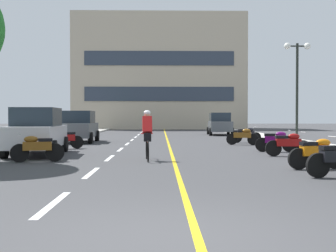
# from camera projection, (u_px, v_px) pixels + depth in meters

# --- Properties ---
(ground_plane) EXTENTS (140.00, 140.00, 0.00)m
(ground_plane) POSITION_uv_depth(u_px,v_px,m) (163.00, 141.00, 26.12)
(ground_plane) COLOR #38383A
(curb_left) EXTENTS (2.40, 72.00, 0.12)m
(curb_left) POSITION_uv_depth(u_px,v_px,m) (58.00, 138.00, 28.99)
(curb_left) COLOR #B7B2A8
(curb_left) RESTS_ON ground
(curb_right) EXTENTS (2.40, 72.00, 0.12)m
(curb_right) POSITION_uv_depth(u_px,v_px,m) (267.00, 137.00, 29.25)
(curb_right) COLOR #B7B2A8
(curb_right) RESTS_ON ground
(lane_dash_0) EXTENTS (0.14, 2.20, 0.01)m
(lane_dash_0) POSITION_uv_depth(u_px,v_px,m) (53.00, 204.00, 7.09)
(lane_dash_0) COLOR silver
(lane_dash_0) RESTS_ON ground
(lane_dash_1) EXTENTS (0.14, 2.20, 0.01)m
(lane_dash_1) POSITION_uv_depth(u_px,v_px,m) (91.00, 173.00, 11.09)
(lane_dash_1) COLOR silver
(lane_dash_1) RESTS_ON ground
(lane_dash_2) EXTENTS (0.14, 2.20, 0.01)m
(lane_dash_2) POSITION_uv_depth(u_px,v_px,m) (110.00, 158.00, 15.09)
(lane_dash_2) COLOR silver
(lane_dash_2) RESTS_ON ground
(lane_dash_3) EXTENTS (0.14, 2.20, 0.01)m
(lane_dash_3) POSITION_uv_depth(u_px,v_px,m) (120.00, 149.00, 19.09)
(lane_dash_3) COLOR silver
(lane_dash_3) RESTS_ON ground
(lane_dash_4) EXTENTS (0.14, 2.20, 0.01)m
(lane_dash_4) POSITION_uv_depth(u_px,v_px,m) (127.00, 144.00, 23.09)
(lane_dash_4) COLOR silver
(lane_dash_4) RESTS_ON ground
(lane_dash_5) EXTENTS (0.14, 2.20, 0.01)m
(lane_dash_5) POSITION_uv_depth(u_px,v_px,m) (132.00, 140.00, 27.08)
(lane_dash_5) COLOR silver
(lane_dash_5) RESTS_ON ground
(lane_dash_6) EXTENTS (0.14, 2.20, 0.01)m
(lane_dash_6) POSITION_uv_depth(u_px,v_px,m) (136.00, 137.00, 31.08)
(lane_dash_6) COLOR silver
(lane_dash_6) RESTS_ON ground
(lane_dash_7) EXTENTS (0.14, 2.20, 0.01)m
(lane_dash_7) POSITION_uv_depth(u_px,v_px,m) (139.00, 135.00, 35.08)
(lane_dash_7) COLOR silver
(lane_dash_7) RESTS_ON ground
(lane_dash_8) EXTENTS (0.14, 2.20, 0.01)m
(lane_dash_8) POSITION_uv_depth(u_px,v_px,m) (141.00, 133.00, 39.08)
(lane_dash_8) COLOR silver
(lane_dash_8) RESTS_ON ground
(lane_dash_9) EXTENTS (0.14, 2.20, 0.01)m
(lane_dash_9) POSITION_uv_depth(u_px,v_px,m) (143.00, 131.00, 43.08)
(lane_dash_9) COLOR silver
(lane_dash_9) RESTS_ON ground
(lane_dash_10) EXTENTS (0.14, 2.20, 0.01)m
(lane_dash_10) POSITION_uv_depth(u_px,v_px,m) (144.00, 130.00, 47.08)
(lane_dash_10) COLOR silver
(lane_dash_10) RESTS_ON ground
(lane_dash_11) EXTENTS (0.14, 2.20, 0.01)m
(lane_dash_11) POSITION_uv_depth(u_px,v_px,m) (145.00, 129.00, 51.08)
(lane_dash_11) COLOR silver
(lane_dash_11) RESTS_ON ground
(centre_line_yellow) EXTENTS (0.12, 66.00, 0.01)m
(centre_line_yellow) POSITION_uv_depth(u_px,v_px,m) (167.00, 138.00, 29.12)
(centre_line_yellow) COLOR gold
(centre_line_yellow) RESTS_ON ground
(office_building) EXTENTS (20.96, 8.77, 14.01)m
(office_building) POSITION_uv_depth(u_px,v_px,m) (159.00, 74.00, 54.28)
(office_building) COLOR #BCAD93
(office_building) RESTS_ON ground
(street_lamp_mid) EXTENTS (1.46, 0.36, 5.39)m
(street_lamp_mid) POSITION_uv_depth(u_px,v_px,m) (297.00, 70.00, 23.13)
(street_lamp_mid) COLOR black
(street_lamp_mid) RESTS_ON curb_right
(parked_car_near) EXTENTS (2.18, 4.32, 1.82)m
(parked_car_near) POSITION_uv_depth(u_px,v_px,m) (37.00, 131.00, 16.39)
(parked_car_near) COLOR black
(parked_car_near) RESTS_ON ground
(parked_car_mid) EXTENTS (2.00, 4.24, 1.82)m
(parked_car_mid) POSITION_uv_depth(u_px,v_px,m) (79.00, 127.00, 24.57)
(parked_car_mid) COLOR black
(parked_car_mid) RESTS_ON ground
(parked_car_far) EXTENTS (2.09, 4.28, 1.82)m
(parked_car_far) POSITION_uv_depth(u_px,v_px,m) (220.00, 124.00, 34.64)
(parked_car_far) COLOR black
(parked_car_far) RESTS_ON ground
(motorcycle_2) EXTENTS (1.69, 0.61, 0.92)m
(motorcycle_2) POSITION_uv_depth(u_px,v_px,m) (317.00, 152.00, 11.88)
(motorcycle_2) COLOR black
(motorcycle_2) RESTS_ON ground
(motorcycle_3) EXTENTS (1.68, 0.65, 0.92)m
(motorcycle_3) POSITION_uv_depth(u_px,v_px,m) (37.00, 147.00, 13.77)
(motorcycle_3) COLOR black
(motorcycle_3) RESTS_ON ground
(motorcycle_4) EXTENTS (1.70, 0.60, 0.92)m
(motorcycle_4) POSITION_uv_depth(u_px,v_px,m) (289.00, 144.00, 15.75)
(motorcycle_4) COLOR black
(motorcycle_4) RESTS_ON ground
(motorcycle_5) EXTENTS (1.69, 0.60, 0.92)m
(motorcycle_5) POSITION_uv_depth(u_px,v_px,m) (276.00, 141.00, 17.74)
(motorcycle_5) COLOR black
(motorcycle_5) RESTS_ON ground
(motorcycle_6) EXTENTS (1.63, 0.81, 0.92)m
(motorcycle_6) POSITION_uv_depth(u_px,v_px,m) (64.00, 139.00, 19.44)
(motorcycle_6) COLOR black
(motorcycle_6) RESTS_ON ground
(motorcycle_7) EXTENTS (1.65, 0.76, 0.92)m
(motorcycle_7) POSITION_uv_depth(u_px,v_px,m) (243.00, 136.00, 22.23)
(motorcycle_7) COLOR black
(motorcycle_7) RESTS_ON ground
(motorcycle_8) EXTENTS (1.70, 0.60, 0.92)m
(motorcycle_8) POSITION_uv_depth(u_px,v_px,m) (247.00, 134.00, 24.13)
(motorcycle_8) COLOR black
(motorcycle_8) RESTS_ON ground
(cyclist_rider) EXTENTS (0.42, 1.77, 1.71)m
(cyclist_rider) POSITION_uv_depth(u_px,v_px,m) (147.00, 134.00, 14.27)
(cyclist_rider) COLOR black
(cyclist_rider) RESTS_ON ground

